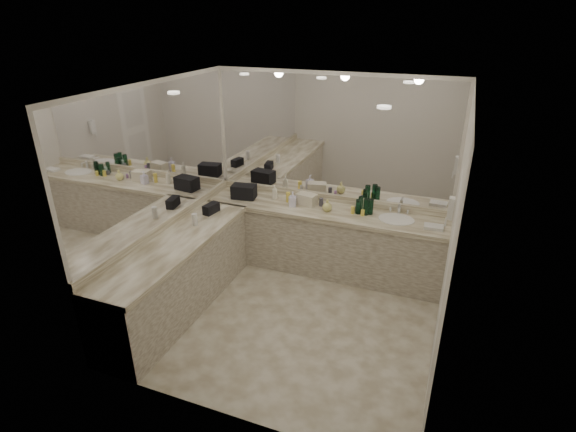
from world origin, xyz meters
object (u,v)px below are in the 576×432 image
at_px(soap_bottle_a, 275,192).
at_px(soap_bottle_b, 293,199).
at_px(soap_bottle_c, 327,205).
at_px(wall_phone, 451,208).
at_px(sink, 396,220).
at_px(cream_cosmetic_case, 307,199).
at_px(hand_towel, 434,227).
at_px(black_toiletry_bag, 244,192).

distance_m(soap_bottle_a, soap_bottle_b, 0.35).
xyz_separation_m(soap_bottle_a, soap_bottle_c, (0.79, -0.14, -0.02)).
bearing_deg(wall_phone, soap_bottle_a, 165.63).
bearing_deg(sink, wall_phone, -39.57).
bearing_deg(sink, soap_bottle_c, -176.34).
distance_m(cream_cosmetic_case, soap_bottle_c, 0.34).
xyz_separation_m(soap_bottle_a, soap_bottle_b, (0.32, -0.15, -0.00)).
xyz_separation_m(cream_cosmetic_case, soap_bottle_b, (-0.15, -0.12, 0.03)).
relative_size(cream_cosmetic_case, hand_towel, 1.15).
bearing_deg(sink, hand_towel, -11.99).
bearing_deg(wall_phone, soap_bottle_b, 167.49).
distance_m(wall_phone, black_toiletry_bag, 2.75).
height_order(sink, soap_bottle_b, soap_bottle_b).
bearing_deg(wall_phone, sink, 140.43).
bearing_deg(hand_towel, black_toiletry_bag, 178.79).
bearing_deg(soap_bottle_a, wall_phone, -14.37).
bearing_deg(soap_bottle_a, hand_towel, -4.83).
distance_m(black_toiletry_bag, hand_towel, 2.53).
height_order(sink, wall_phone, wall_phone).
relative_size(hand_towel, soap_bottle_b, 1.11).
distance_m(hand_towel, soap_bottle_a, 2.13).
bearing_deg(hand_towel, wall_phone, -69.35).
xyz_separation_m(cream_cosmetic_case, soap_bottle_a, (-0.47, 0.02, 0.03)).
height_order(sink, soap_bottle_c, soap_bottle_c).
bearing_deg(soap_bottle_c, hand_towel, -1.71).
relative_size(cream_cosmetic_case, soap_bottle_a, 1.26).
bearing_deg(soap_bottle_c, soap_bottle_a, 169.99).
bearing_deg(cream_cosmetic_case, wall_phone, -5.34).
bearing_deg(cream_cosmetic_case, soap_bottle_b, -128.56).
bearing_deg(hand_towel, soap_bottle_a, 175.17).
bearing_deg(soap_bottle_b, soap_bottle_c, 1.14).
xyz_separation_m(black_toiletry_bag, soap_bottle_c, (1.20, -0.01, -0.01)).
relative_size(black_toiletry_bag, cream_cosmetic_case, 1.26).
height_order(cream_cosmetic_case, soap_bottle_c, soap_bottle_c).
bearing_deg(cream_cosmetic_case, sink, 9.04).
height_order(black_toiletry_bag, soap_bottle_c, black_toiletry_bag).
bearing_deg(soap_bottle_b, wall_phone, -12.51).
relative_size(wall_phone, soap_bottle_a, 1.17).
distance_m(soap_bottle_a, soap_bottle_c, 0.80).
height_order(hand_towel, soap_bottle_a, soap_bottle_a).
xyz_separation_m(wall_phone, soap_bottle_b, (-1.96, 0.43, -0.35)).
bearing_deg(soap_bottle_b, black_toiletry_bag, 178.17).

